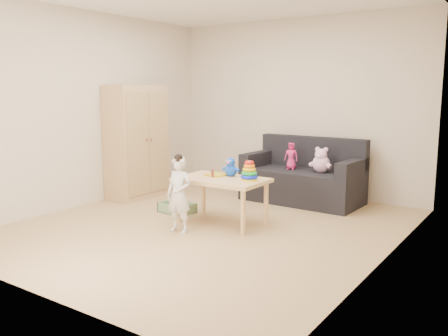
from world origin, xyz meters
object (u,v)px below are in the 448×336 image
Objects in this scene: wardrobe at (137,142)px; sofa at (302,186)px; play_table at (222,201)px; toddler at (179,195)px.

wardrobe reaches higher than sofa.
toddler is (-0.19, -0.55, 0.14)m from play_table.
wardrobe is 1.01× the size of sofa.
toddler is (-0.49, -2.08, 0.19)m from sofa.
wardrobe is 1.58× the size of play_table.
play_table is 1.25× the size of toddler.
wardrobe is 1.97m from play_table.
sofa is 1.57m from play_table.
sofa is 2.15m from toddler.
sofa is at bearing 78.83° from play_table.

